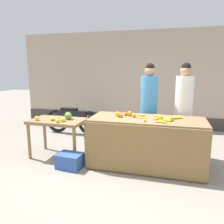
{
  "coord_description": "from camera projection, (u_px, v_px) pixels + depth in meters",
  "views": [
    {
      "loc": [
        0.89,
        -3.76,
        1.74
      ],
      "look_at": [
        -0.17,
        0.15,
        0.94
      ],
      "focal_mm": 35.0,
      "sensor_mm": 36.0,
      "label": 1
    }
  ],
  "objects": [
    {
      "name": "ground_plane",
      "position": [
        119.0,
        162.0,
        4.13
      ],
      "size": [
        24.0,
        24.0,
        0.0
      ],
      "primitive_type": "plane",
      "color": "gray"
    },
    {
      "name": "market_wall_back",
      "position": [
        141.0,
        81.0,
        6.59
      ],
      "size": [
        7.72,
        0.23,
        2.84
      ],
      "color": "tan",
      "rests_on": "ground"
    },
    {
      "name": "fruit_stall_counter",
      "position": [
        146.0,
        143.0,
        3.9
      ],
      "size": [
        2.0,
        0.84,
        0.89
      ],
      "color": "olive",
      "rests_on": "ground"
    },
    {
      "name": "side_table_wooden",
      "position": [
        58.0,
        125.0,
        4.32
      ],
      "size": [
        1.06,
        0.65,
        0.76
      ],
      "color": "olive",
      "rests_on": "ground"
    },
    {
      "name": "banana_bunch_pile",
      "position": [
        164.0,
        118.0,
        3.72
      ],
      "size": [
        0.77,
        0.56,
        0.07
      ],
      "color": "gold",
      "rests_on": "fruit_stall_counter"
    },
    {
      "name": "orange_pile",
      "position": [
        124.0,
        114.0,
        3.98
      ],
      "size": [
        0.39,
        0.24,
        0.09
      ],
      "color": "orange",
      "rests_on": "fruit_stall_counter"
    },
    {
      "name": "mango_papaya_pile",
      "position": [
        62.0,
        117.0,
        4.28
      ],
      "size": [
        0.71,
        0.52,
        0.14
      ],
      "color": "yellow",
      "rests_on": "side_table_wooden"
    },
    {
      "name": "vendor_woman_blue_shirt",
      "position": [
        149.0,
        109.0,
        4.45
      ],
      "size": [
        0.34,
        0.34,
        1.85
      ],
      "color": "#33333D",
      "rests_on": "ground"
    },
    {
      "name": "vendor_woman_white_shirt",
      "position": [
        183.0,
        111.0,
        4.26
      ],
      "size": [
        0.34,
        0.34,
        1.86
      ],
      "color": "#33333D",
      "rests_on": "ground"
    },
    {
      "name": "parked_motorcycle",
      "position": [
        73.0,
        119.0,
        5.9
      ],
      "size": [
        1.6,
        0.18,
        0.88
      ],
      "color": "black",
      "rests_on": "ground"
    },
    {
      "name": "produce_crate",
      "position": [
        70.0,
        161.0,
        3.89
      ],
      "size": [
        0.46,
        0.35,
        0.26
      ],
      "primitive_type": "cube",
      "rotation": [
        0.0,
        0.0,
        -0.07
      ],
      "color": "#3359A5",
      "rests_on": "ground"
    },
    {
      "name": "produce_sack",
      "position": [
        106.0,
        137.0,
        4.88
      ],
      "size": [
        0.37,
        0.31,
        0.49
      ],
      "primitive_type": "ellipsoid",
      "rotation": [
        0.0,
        0.0,
        3.11
      ],
      "color": "tan",
      "rests_on": "ground"
    }
  ]
}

